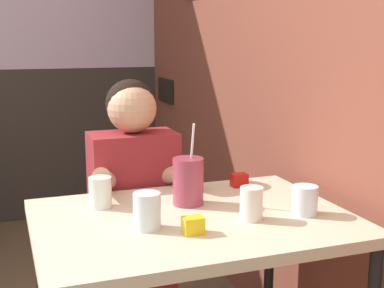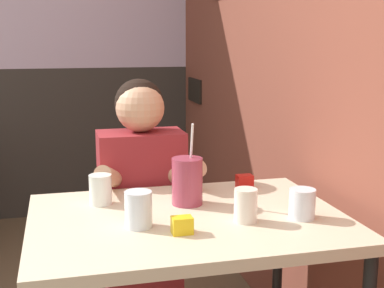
{
  "view_description": "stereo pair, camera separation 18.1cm",
  "coord_description": "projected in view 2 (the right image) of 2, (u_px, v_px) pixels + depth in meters",
  "views": [
    {
      "loc": [
        0.32,
        -1.22,
        1.31
      ],
      "look_at": [
        0.92,
        0.45,
        0.96
      ],
      "focal_mm": 50.0,
      "sensor_mm": 36.0,
      "label": 1
    },
    {
      "loc": [
        0.49,
        -1.27,
        1.31
      ],
      "look_at": [
        0.92,
        0.45,
        0.96
      ],
      "focal_mm": 50.0,
      "sensor_mm": 36.0,
      "label": 2
    }
  ],
  "objects": [
    {
      "name": "brick_wall_right",
      "position": [
        253.0,
        31.0,
        2.73
      ],
      "size": [
        0.08,
        4.72,
        2.7
      ],
      "color": "brown",
      "rests_on": "ground_plane"
    },
    {
      "name": "main_table",
      "position": [
        188.0,
        238.0,
        1.72
      ],
      "size": [
        0.99,
        0.73,
        0.76
      ],
      "color": "beige",
      "rests_on": "ground_plane"
    },
    {
      "name": "person_seated",
      "position": [
        142.0,
        216.0,
        2.18
      ],
      "size": [
        0.42,
        0.4,
        1.16
      ],
      "color": "maroon",
      "rests_on": "ground_plane"
    },
    {
      "name": "cocktail_pitcher",
      "position": [
        187.0,
        181.0,
        1.81
      ],
      "size": [
        0.1,
        0.1,
        0.28
      ],
      "color": "#99384C",
      "rests_on": "main_table"
    },
    {
      "name": "glass_near_pitcher",
      "position": [
        302.0,
        204.0,
        1.67
      ],
      "size": [
        0.08,
        0.08,
        0.09
      ],
      "color": "silver",
      "rests_on": "main_table"
    },
    {
      "name": "glass_center",
      "position": [
        100.0,
        190.0,
        1.81
      ],
      "size": [
        0.08,
        0.08,
        0.1
      ],
      "color": "silver",
      "rests_on": "main_table"
    },
    {
      "name": "glass_far_side",
      "position": [
        246.0,
        205.0,
        1.64
      ],
      "size": [
        0.07,
        0.07,
        0.1
      ],
      "color": "silver",
      "rests_on": "main_table"
    },
    {
      "name": "glass_by_brick",
      "position": [
        138.0,
        209.0,
        1.59
      ],
      "size": [
        0.08,
        0.08,
        0.11
      ],
      "color": "silver",
      "rests_on": "main_table"
    },
    {
      "name": "condiment_ketchup",
      "position": [
        245.0,
        181.0,
        2.02
      ],
      "size": [
        0.06,
        0.04,
        0.05
      ],
      "color": "#B7140F",
      "rests_on": "main_table"
    },
    {
      "name": "condiment_mustard",
      "position": [
        182.0,
        225.0,
        1.54
      ],
      "size": [
        0.06,
        0.04,
        0.05
      ],
      "color": "yellow",
      "rests_on": "main_table"
    }
  ]
}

